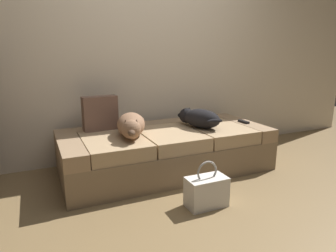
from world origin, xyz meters
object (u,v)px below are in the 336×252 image
(dog_dark, at_px, (199,118))
(tv_remote, at_px, (244,122))
(dog_tan, at_px, (131,125))
(throw_pillow, at_px, (100,113))
(handbag, at_px, (206,191))
(couch, at_px, (166,150))

(dog_dark, xyz_separation_m, tv_remote, (0.56, -0.02, -0.09))
(dog_tan, distance_m, tv_remote, 1.30)
(throw_pillow, bearing_deg, tv_remote, -12.45)
(dog_tan, height_order, handbag, dog_tan)
(dog_tan, distance_m, handbag, 0.93)
(handbag, bearing_deg, dog_dark, 64.61)
(tv_remote, bearing_deg, dog_tan, 179.40)
(handbag, bearing_deg, tv_remote, 39.24)
(dog_tan, relative_size, handbag, 1.60)
(couch, distance_m, dog_dark, 0.48)
(couch, distance_m, handbag, 0.83)
(tv_remote, bearing_deg, couch, 174.48)
(tv_remote, distance_m, handbag, 1.24)
(couch, height_order, handbag, couch)
(couch, relative_size, throw_pillow, 6.11)
(couch, bearing_deg, throw_pillow, 155.95)
(dog_tan, height_order, throw_pillow, throw_pillow)
(dog_tan, bearing_deg, handbag, -63.40)
(dog_dark, bearing_deg, handbag, -115.39)
(dog_dark, height_order, tv_remote, dog_dark)
(dog_dark, bearing_deg, tv_remote, -2.57)
(dog_tan, height_order, tv_remote, dog_tan)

